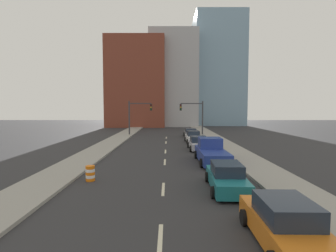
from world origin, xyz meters
TOP-DOWN VIEW (x-y plane):
  - sidewalk_left at (-7.05, 47.97)m, footprint 2.99×95.95m
  - sidewalk_right at (7.05, 47.97)m, footprint 2.99×95.95m
  - lane_stripe_at_8m at (0.00, 8.01)m, footprint 0.16×2.40m
  - lane_stripe_at_14m at (0.00, 13.69)m, footprint 0.16×2.40m
  - lane_stripe_at_21m at (0.00, 21.05)m, footprint 0.16×2.40m
  - lane_stripe_at_26m at (0.00, 26.42)m, footprint 0.16×2.40m
  - lane_stripe_at_34m at (0.00, 33.69)m, footprint 0.16×2.40m
  - lane_stripe_at_39m at (0.00, 39.22)m, footprint 0.16×2.40m
  - building_brick_left at (-7.55, 67.59)m, footprint 14.00×16.00m
  - building_office_center at (1.60, 71.59)m, footprint 12.00×20.00m
  - building_glass_right at (13.89, 75.59)m, footprint 13.00×20.00m
  - traffic_signal_left at (-5.03, 42.75)m, footprint 3.93×0.35m
  - traffic_signal_right at (4.86, 42.75)m, footprint 3.93×0.35m
  - traffic_barrel at (-4.56, 15.33)m, footprint 0.56×0.56m
  - sedan_orange at (4.11, 7.64)m, footprint 2.16×4.78m
  - sedan_teal at (3.52, 13.59)m, footprint 2.21×4.80m
  - pickup_truck_blue at (3.89, 20.97)m, footprint 2.48×5.94m
  - sedan_silver at (3.58, 27.64)m, footprint 2.20×4.69m
  - sedan_white at (3.59, 33.75)m, footprint 2.11×4.38m
  - sedan_gray at (3.82, 40.09)m, footprint 2.10×4.76m

SIDE VIEW (x-z plane):
  - lane_stripe_at_8m at x=0.00m, z-range 0.00..0.01m
  - lane_stripe_at_14m at x=0.00m, z-range 0.00..0.01m
  - lane_stripe_at_21m at x=0.00m, z-range 0.00..0.01m
  - lane_stripe_at_26m at x=0.00m, z-range 0.00..0.01m
  - lane_stripe_at_34m at x=0.00m, z-range 0.00..0.01m
  - lane_stripe_at_39m at x=0.00m, z-range 0.00..0.01m
  - sidewalk_left at x=-7.05m, z-range 0.00..0.17m
  - sidewalk_right at x=7.05m, z-range 0.00..0.17m
  - traffic_barrel at x=-4.56m, z-range 0.00..0.95m
  - sedan_gray at x=3.82m, z-range -0.05..1.30m
  - sedan_teal at x=3.52m, z-range -0.07..1.42m
  - sedan_silver at x=3.58m, z-range -0.06..1.41m
  - sedan_white at x=3.59m, z-range -0.08..1.46m
  - sedan_orange at x=4.11m, z-range -0.08..1.47m
  - pickup_truck_blue at x=3.89m, z-range -0.18..1.81m
  - traffic_signal_left at x=-5.03m, z-range 0.83..6.54m
  - traffic_signal_right at x=4.86m, z-range 0.83..6.54m
  - building_brick_left at x=-7.55m, z-range 0.00..21.49m
  - building_office_center at x=1.60m, z-range 0.00..23.60m
  - building_glass_right at x=13.89m, z-range 0.00..29.41m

